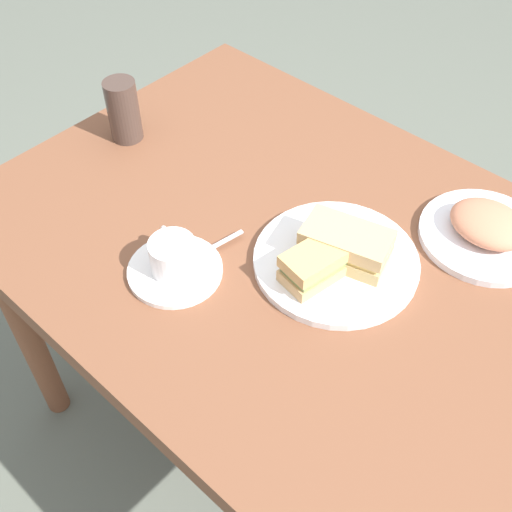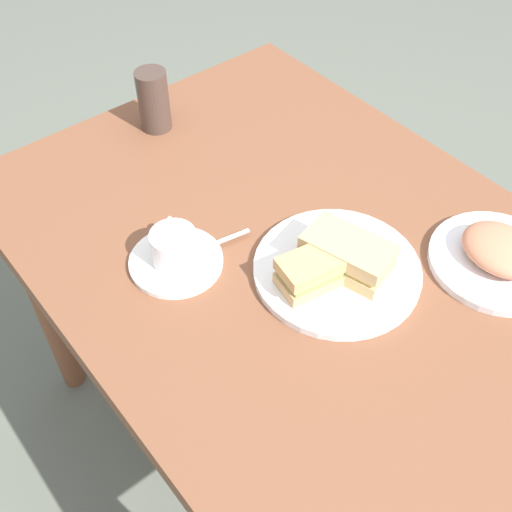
# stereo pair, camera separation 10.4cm
# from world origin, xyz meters

# --- Properties ---
(ground_plane) EXTENTS (6.00, 6.00, 0.00)m
(ground_plane) POSITION_xyz_m (0.00, 0.00, 0.00)
(ground_plane) COLOR #5D6256
(dining_table) EXTENTS (1.11, 0.81, 0.71)m
(dining_table) POSITION_xyz_m (0.00, 0.00, 0.63)
(dining_table) COLOR brown
(dining_table) RESTS_ON ground_plane
(sandwich_plate) EXTENTS (0.28, 0.28, 0.01)m
(sandwich_plate) POSITION_xyz_m (0.09, 0.01, 0.72)
(sandwich_plate) COLOR white
(sandwich_plate) RESTS_ON dining_table
(sandwich_front) EXTENTS (0.16, 0.11, 0.06)m
(sandwich_front) POSITION_xyz_m (0.10, 0.02, 0.76)
(sandwich_front) COLOR tan
(sandwich_front) RESTS_ON sandwich_plate
(sandwich_back) EXTENTS (0.08, 0.12, 0.06)m
(sandwich_back) POSITION_xyz_m (0.09, -0.04, 0.76)
(sandwich_back) COLOR tan
(sandwich_back) RESTS_ON sandwich_plate
(coffee_saucer) EXTENTS (0.16, 0.16, 0.01)m
(coffee_saucer) POSITION_xyz_m (-0.10, -0.19, 0.72)
(coffee_saucer) COLOR white
(coffee_saucer) RESTS_ON dining_table
(coffee_cup) EXTENTS (0.10, 0.08, 0.06)m
(coffee_cup) POSITION_xyz_m (-0.10, -0.19, 0.76)
(coffee_cup) COLOR white
(coffee_cup) RESTS_ON coffee_saucer
(spoon) EXTENTS (0.03, 0.10, 0.01)m
(spoon) POSITION_xyz_m (-0.08, -0.11, 0.73)
(spoon) COLOR silver
(spoon) RESTS_ON coffee_saucer
(side_plate) EXTENTS (0.23, 0.23, 0.01)m
(side_plate) POSITION_xyz_m (0.25, 0.23, 0.72)
(side_plate) COLOR white
(side_plate) RESTS_ON dining_table
(side_food_pile) EXTENTS (0.14, 0.11, 0.04)m
(side_food_pile) POSITION_xyz_m (0.25, 0.23, 0.75)
(side_food_pile) COLOR #C67858
(side_food_pile) RESTS_ON side_plate
(drinking_glass) EXTENTS (0.06, 0.06, 0.13)m
(drinking_glass) POSITION_xyz_m (-0.44, -0.00, 0.78)
(drinking_glass) COLOR #45342D
(drinking_glass) RESTS_ON dining_table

